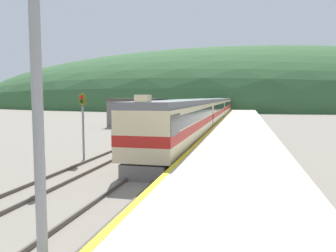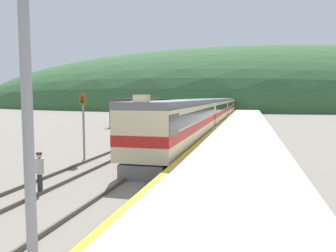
# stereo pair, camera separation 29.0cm
# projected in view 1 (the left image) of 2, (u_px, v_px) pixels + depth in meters

# --- Properties ---
(track_main) EXTENTS (1.52, 180.00, 0.16)m
(track_main) POSITION_uv_depth(u_px,v_px,m) (222.00, 115.00, 72.07)
(track_main) COLOR #4C443D
(track_main) RESTS_ON ground
(track_siding) EXTENTS (1.52, 180.00, 0.16)m
(track_siding) POSITION_uv_depth(u_px,v_px,m) (204.00, 115.00, 72.99)
(track_siding) COLOR #4C443D
(track_siding) RESTS_ON ground
(platform) EXTENTS (5.74, 140.00, 0.99)m
(platform) POSITION_uv_depth(u_px,v_px,m) (242.00, 120.00, 51.62)
(platform) COLOR #BCB5A5
(platform) RESTS_ON ground
(distant_hills) EXTENTS (226.25, 101.81, 45.94)m
(distant_hills) POSITION_uv_depth(u_px,v_px,m) (232.00, 107.00, 131.12)
(distant_hills) COLOR #335B33
(distant_hills) RESTS_ON ground
(station_shed) EXTENTS (7.15, 7.24, 3.93)m
(station_shed) POSITION_uv_depth(u_px,v_px,m) (138.00, 112.00, 46.99)
(station_shed) COLOR slate
(station_shed) RESTS_ON ground
(express_train_lead_car) EXTENTS (2.99, 20.57, 4.21)m
(express_train_lead_car) POSITION_uv_depth(u_px,v_px,m) (180.00, 123.00, 25.40)
(express_train_lead_car) COLOR black
(express_train_lead_car) RESTS_ON ground
(carriage_second) EXTENTS (2.98, 19.91, 3.85)m
(carriage_second) POSITION_uv_depth(u_px,v_px,m) (209.00, 111.00, 46.11)
(carriage_second) COLOR black
(carriage_second) RESTS_ON ground
(carriage_third) EXTENTS (2.98, 19.91, 3.85)m
(carriage_third) POSITION_uv_depth(u_px,v_px,m) (220.00, 107.00, 66.28)
(carriage_third) COLOR black
(carriage_third) RESTS_ON ground
(carriage_fourth) EXTENTS (2.98, 19.91, 3.85)m
(carriage_fourth) POSITION_uv_depth(u_px,v_px,m) (226.00, 105.00, 86.44)
(carriage_fourth) COLOR black
(carriage_fourth) RESTS_ON ground
(carriage_fifth) EXTENTS (2.98, 19.91, 3.85)m
(carriage_fifth) POSITION_uv_depth(u_px,v_px,m) (230.00, 103.00, 106.60)
(carriage_fifth) COLOR black
(carriage_fifth) RESTS_ON ground
(siding_train) EXTENTS (2.90, 44.50, 3.75)m
(siding_train) POSITION_uv_depth(u_px,v_px,m) (198.00, 108.00, 64.14)
(siding_train) COLOR black
(siding_train) RESTS_ON ground
(signal_mast_main) EXTENTS (2.20, 0.42, 8.29)m
(signal_mast_main) POSITION_uv_depth(u_px,v_px,m) (34.00, 21.00, 5.80)
(signal_mast_main) COLOR gray
(signal_mast_main) RESTS_ON ground
(signal_post_siding) EXTENTS (0.36, 0.42, 4.35)m
(signal_post_siding) POSITION_uv_depth(u_px,v_px,m) (83.00, 113.00, 21.14)
(signal_post_siding) COLOR gray
(signal_post_siding) RESTS_ON ground
(track_worker) EXTENTS (0.42, 0.36, 1.77)m
(track_worker) POSITION_uv_depth(u_px,v_px,m) (41.00, 171.00, 13.78)
(track_worker) COLOR #2D2D33
(track_worker) RESTS_ON ground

